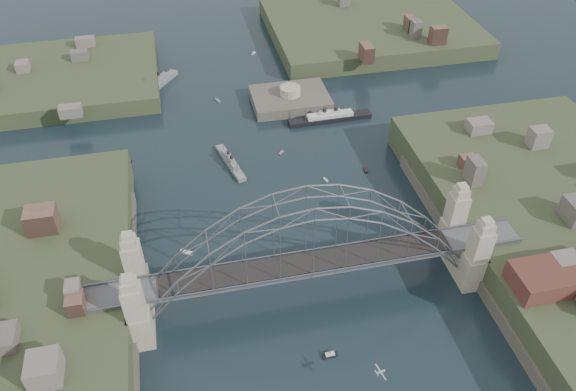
# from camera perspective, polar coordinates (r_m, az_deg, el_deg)

# --- Properties ---
(ground) EXTENTS (500.00, 500.00, 0.00)m
(ground) POSITION_cam_1_polar(r_m,az_deg,el_deg) (111.84, 2.00, -9.78)
(ground) COLOR black
(ground) RESTS_ON ground
(bridge) EXTENTS (84.00, 13.80, 24.60)m
(bridge) POSITION_cam_1_polar(r_m,az_deg,el_deg) (102.69, 2.16, -5.37)
(bridge) COLOR #555557
(bridge) RESTS_ON ground
(shore_east) EXTENTS (50.50, 90.00, 12.00)m
(shore_east) POSITION_cam_1_polar(r_m,az_deg,el_deg) (132.83, 26.85, -4.13)
(shore_east) COLOR #354024
(shore_east) RESTS_ON ground
(headland_nw) EXTENTS (60.00, 45.00, 9.00)m
(headland_nw) POSITION_cam_1_polar(r_m,az_deg,el_deg) (188.46, -22.24, 10.35)
(headland_nw) COLOR #354024
(headland_nw) RESTS_ON ground
(headland_ne) EXTENTS (70.00, 55.00, 9.50)m
(headland_ne) POSITION_cam_1_polar(r_m,az_deg,el_deg) (210.01, 8.32, 16.05)
(headland_ne) COLOR #354024
(headland_ne) RESTS_ON ground
(fort_island) EXTENTS (22.00, 16.00, 9.40)m
(fort_island) POSITION_cam_1_polar(r_m,az_deg,el_deg) (166.59, 0.21, 9.21)
(fort_island) COLOR #4E483D
(fort_island) RESTS_ON ground
(wharf_shed) EXTENTS (20.00, 8.00, 4.00)m
(wharf_shed) POSITION_cam_1_polar(r_m,az_deg,el_deg) (112.98, 26.39, -7.20)
(wharf_shed) COLOR #592D26
(wharf_shed) RESTS_ON shore_east
(finger_pier) EXTENTS (4.00, 22.00, 1.40)m
(finger_pier) POSITION_cam_1_polar(r_m,az_deg,el_deg) (110.93, 26.72, -16.11)
(finger_pier) COLOR #555557
(finger_pier) RESTS_ON ground
(naval_cruiser_near) EXTENTS (5.81, 15.91, 4.76)m
(naval_cruiser_near) POSITION_cam_1_polar(r_m,az_deg,el_deg) (142.26, -5.85, 3.39)
(naval_cruiser_near) COLOR gray
(naval_cruiser_near) RESTS_ON ground
(naval_cruiser_far) EXTENTS (13.21, 16.13, 6.21)m
(naval_cruiser_far) POSITION_cam_1_polar(r_m,az_deg,el_deg) (178.84, -13.09, 10.95)
(naval_cruiser_far) COLOR gray
(naval_cruiser_far) RESTS_ON ground
(ocean_liner) EXTENTS (23.57, 3.61, 5.77)m
(ocean_liner) POSITION_cam_1_polar(r_m,az_deg,el_deg) (158.61, 4.26, 7.86)
(ocean_liner) COLOR black
(ocean_liner) RESTS_ON ground
(aeroplane) EXTENTS (1.72, 3.10, 0.45)m
(aeroplane) POSITION_cam_1_polar(r_m,az_deg,el_deg) (93.35, 9.27, -17.27)
(aeroplane) COLOR #BABCC3
(small_boat_a) EXTENTS (2.93, 2.24, 0.45)m
(small_boat_a) POSITION_cam_1_polar(r_m,az_deg,el_deg) (120.69, -10.26, -5.70)
(small_boat_a) COLOR silver
(small_boat_a) RESTS_ON ground
(small_boat_b) EXTENTS (1.02, 1.61, 0.45)m
(small_boat_b) POSITION_cam_1_polar(r_m,az_deg,el_deg) (137.13, 3.84, 1.59)
(small_boat_b) COLOR silver
(small_boat_b) RESTS_ON ground
(small_boat_c) EXTENTS (2.75, 1.03, 1.43)m
(small_boat_c) POSITION_cam_1_polar(r_m,az_deg,el_deg) (103.17, 4.27, -15.81)
(small_boat_c) COLOR silver
(small_boat_c) RESTS_ON ground
(small_boat_d) EXTENTS (0.91, 2.11, 0.45)m
(small_boat_d) POSITION_cam_1_polar(r_m,az_deg,el_deg) (141.24, 7.87, 2.58)
(small_boat_d) COLOR silver
(small_boat_d) RESTS_ON ground
(small_boat_e) EXTENTS (2.38, 3.10, 1.43)m
(small_boat_e) POSITION_cam_1_polar(r_m,az_deg,el_deg) (147.77, -15.97, 3.21)
(small_boat_e) COLOR silver
(small_boat_e) RESTS_ON ground
(small_boat_f) EXTENTS (1.62, 1.72, 0.45)m
(small_boat_f) POSITION_cam_1_polar(r_m,az_deg,el_deg) (145.76, -0.70, 4.36)
(small_boat_f) COLOR silver
(small_boat_f) RESTS_ON ground
(small_boat_h) EXTENTS (1.48, 2.21, 0.45)m
(small_boat_h) POSITION_cam_1_polar(r_m,az_deg,el_deg) (168.77, -7.12, 9.52)
(small_boat_h) COLOR silver
(small_boat_h) RESTS_ON ground
(small_boat_i) EXTENTS (2.24, 1.62, 1.43)m
(small_boat_i) POSITION_cam_1_polar(r_m,az_deg,el_deg) (130.81, 15.43, -2.26)
(small_boat_i) COLOR silver
(small_boat_i) RESTS_ON ground
(small_boat_k) EXTENTS (1.55, 1.82, 1.43)m
(small_boat_k) POSITION_cam_1_polar(r_m,az_deg,el_deg) (194.57, -3.51, 14.20)
(small_boat_k) COLOR silver
(small_boat_k) RESTS_ON ground
(small_boat_l) EXTENTS (2.43, 1.89, 1.43)m
(small_boat_l) POSITION_cam_1_polar(r_m,az_deg,el_deg) (132.91, -18.80, -2.33)
(small_boat_l) COLOR silver
(small_boat_l) RESTS_ON ground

